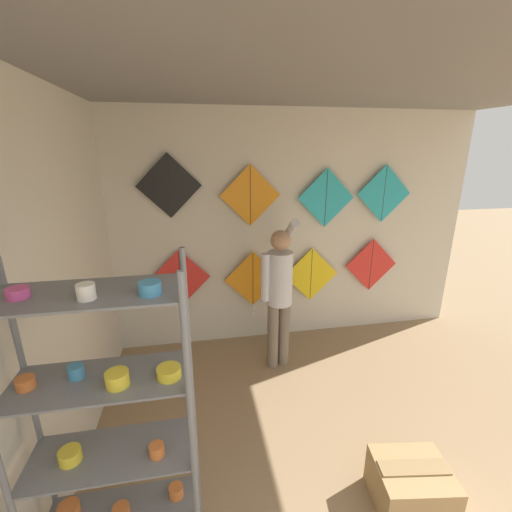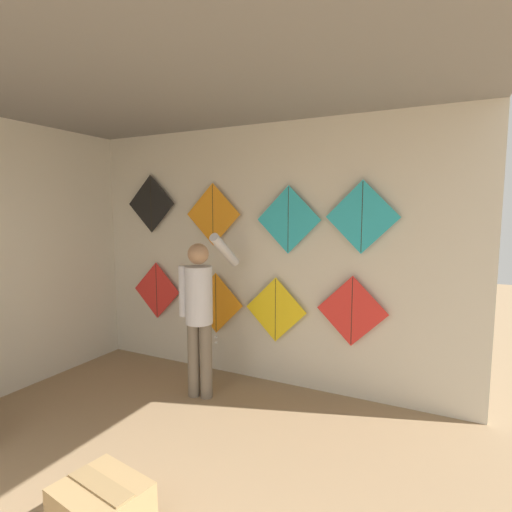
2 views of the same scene
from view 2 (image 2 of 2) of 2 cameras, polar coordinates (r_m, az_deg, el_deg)
back_panel at (r=4.45m, az=-1.11°, el=0.21°), size 4.80×0.06×2.80m
ceiling_slab at (r=2.93m, az=-21.88°, el=24.60°), size 4.80×4.82×0.04m
shopkeeper at (r=4.05m, az=-8.05°, el=-7.05°), size 0.42×0.61×1.67m
cardboard_box at (r=2.87m, az=-21.19°, el=-30.88°), size 0.54×0.48×0.33m
kite_0 at (r=5.15m, az=-14.01°, el=-4.79°), size 0.70×0.01×0.70m
kite_1 at (r=4.66m, az=-5.74°, el=-6.94°), size 0.70×0.04×0.84m
kite_2 at (r=4.31m, az=2.80°, el=-7.68°), size 0.70×0.01×0.70m
kite_3 at (r=4.05m, az=13.53°, el=-7.66°), size 0.70×0.01×0.70m
kite_4 at (r=5.08m, az=-14.77°, el=7.22°), size 0.70×0.01×0.70m
kite_5 at (r=4.55m, az=-6.18°, el=5.93°), size 0.70×0.01×0.70m
kite_6 at (r=4.13m, az=4.64°, el=5.18°), size 0.70×0.01×0.70m
kite_7 at (r=3.92m, az=14.91°, el=5.40°), size 0.70×0.01×0.70m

